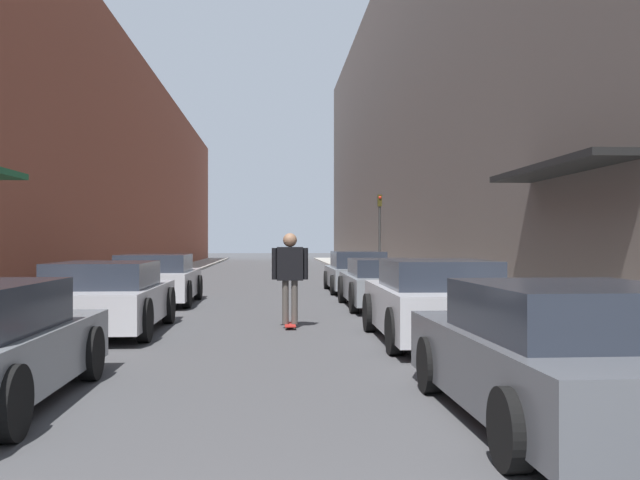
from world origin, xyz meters
TOP-DOWN VIEW (x-y plane):
  - ground at (0.00, 24.93)m, footprint 137.11×137.11m
  - curb_strip_left at (-4.70, 31.16)m, footprint 1.80×62.32m
  - curb_strip_right at (4.70, 31.16)m, footprint 1.80×62.32m
  - building_row_left at (-7.60, 31.16)m, footprint 4.90×62.32m
  - building_row_right at (7.60, 31.16)m, footprint 4.90×62.32m
  - parked_car_left_1 at (-2.76, 11.50)m, footprint 1.97×4.24m
  - parked_car_left_2 at (-2.83, 17.25)m, footprint 2.07×4.15m
  - parked_car_right_0 at (2.80, 4.85)m, footprint 2.05×4.22m
  - parked_car_right_1 at (2.78, 9.99)m, footprint 1.93×4.23m
  - parked_car_right_2 at (2.83, 15.89)m, footprint 1.85×4.45m
  - parked_car_right_3 at (2.85, 21.21)m, footprint 1.89×4.42m
  - skateboarder at (0.50, 11.98)m, footprint 0.68×0.78m
  - traffic_light at (4.27, 25.89)m, footprint 0.16×0.22m

SIDE VIEW (x-z plane):
  - ground at x=0.00m, z-range 0.00..0.00m
  - curb_strip_left at x=-4.70m, z-range 0.00..0.12m
  - curb_strip_right at x=4.70m, z-range 0.00..0.12m
  - parked_car_right_2 at x=2.83m, z-range 0.00..1.19m
  - parked_car_right_0 at x=2.80m, z-range -0.02..1.23m
  - parked_car_right_3 at x=2.85m, z-range -0.03..1.26m
  - parked_car_left_1 at x=-2.76m, z-range -0.01..1.25m
  - parked_car_left_2 at x=-2.83m, z-range -0.01..1.27m
  - parked_car_right_1 at x=2.78m, z-range -0.01..1.31m
  - skateboarder at x=0.50m, z-range 0.21..1.98m
  - traffic_light at x=4.27m, z-range 0.52..3.81m
  - building_row_left at x=-7.60m, z-range 0.00..9.81m
  - building_row_right at x=7.60m, z-range 0.00..15.18m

